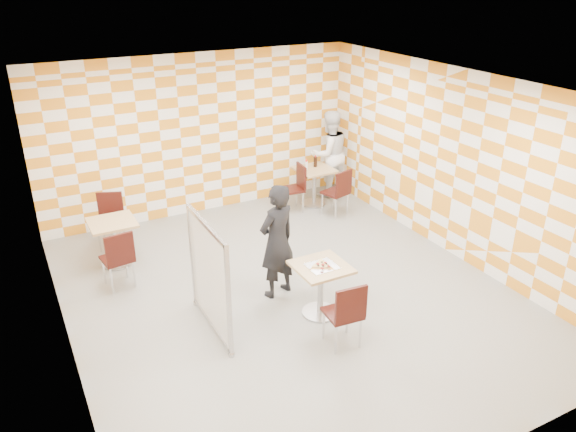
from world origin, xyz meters
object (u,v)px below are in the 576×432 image
object	(u,v)px
man_dark	(277,241)
sport_bottle	(306,165)
chair_second_front	(339,189)
partition	(209,277)
soda_bottle	(315,162)
chair_empty_far	(110,216)
chair_main_front	(346,311)
empty_table	(114,235)
main_table	(321,281)
second_table	(314,180)
man_white	(329,154)
chair_second_side	(296,184)
chair_empty_near	(119,256)

from	to	relation	value
man_dark	sport_bottle	distance (m)	3.34
chair_second_front	partition	distance (m)	4.14
man_dark	soda_bottle	xyz separation A→B (m)	(2.23, 2.73, 0.01)
chair_empty_far	sport_bottle	size ratio (longest dim) A/B	4.62
chair_main_front	partition	world-z (taller)	partition
empty_table	chair_empty_far	bearing A→B (deg)	81.98
chair_empty_far	soda_bottle	world-z (taller)	soda_bottle
main_table	second_table	distance (m)	3.86
man_white	chair_main_front	bearing A→B (deg)	60.17
chair_empty_far	man_dark	world-z (taller)	man_dark
chair_second_side	partition	size ratio (longest dim) A/B	0.60
soda_bottle	second_table	bearing A→B (deg)	-126.80
man_dark	sport_bottle	bearing A→B (deg)	-143.07
sport_bottle	man_dark	bearing A→B (deg)	-126.61
chair_second_side	man_white	bearing A→B (deg)	23.11
second_table	empty_table	world-z (taller)	same
second_table	sport_bottle	size ratio (longest dim) A/B	3.75
empty_table	chair_empty_near	xyz separation A→B (m)	(-0.09, -0.78, 0.04)
chair_second_front	man_white	distance (m)	1.16
chair_empty_near	chair_main_front	bearing A→B (deg)	-51.93
main_table	man_white	size ratio (longest dim) A/B	0.42
second_table	man_white	bearing A→B (deg)	31.10
chair_second_side	sport_bottle	world-z (taller)	sport_bottle
chair_main_front	chair_second_side	xyz separation A→B (m)	(1.51, 4.06, 0.00)
chair_second_side	chair_empty_near	distance (m)	3.89
chair_second_side	sport_bottle	xyz separation A→B (m)	(0.31, 0.15, 0.29)
chair_main_front	chair_empty_near	xyz separation A→B (m)	(-2.14, 2.74, 0.00)
empty_table	sport_bottle	xyz separation A→B (m)	(3.87, 0.69, 0.33)
main_table	sport_bottle	bearing A→B (deg)	63.46
partition	soda_bottle	xyz separation A→B (m)	(3.39, 3.12, 0.06)
man_dark	second_table	bearing A→B (deg)	-145.70
empty_table	chair_main_front	size ratio (longest dim) A/B	0.81
second_table	chair_second_side	bearing A→B (deg)	-167.08
chair_empty_near	man_dark	xyz separation A→B (m)	(1.97, -1.20, 0.30)
partition	soda_bottle	world-z (taller)	partition
main_table	second_table	bearing A→B (deg)	61.01
soda_bottle	partition	bearing A→B (deg)	-137.34
chair_main_front	soda_bottle	bearing A→B (deg)	64.26
main_table	chair_empty_far	world-z (taller)	chair_empty_far
chair_second_front	soda_bottle	xyz separation A→B (m)	(-0.05, 0.81, 0.31)
main_table	chair_second_side	size ratio (longest dim) A/B	0.81
empty_table	man_dark	distance (m)	2.76
empty_table	second_table	bearing A→B (deg)	9.15
empty_table	chair_second_front	world-z (taller)	chair_second_front
chair_empty_far	partition	bearing A→B (deg)	-78.63
chair_empty_far	partition	size ratio (longest dim) A/B	0.60
main_table	chair_second_front	distance (m)	3.33
second_table	main_table	bearing A→B (deg)	-118.99
chair_empty_near	soda_bottle	xyz separation A→B (m)	(4.20, 1.53, 0.31)
man_dark	soda_bottle	distance (m)	3.53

